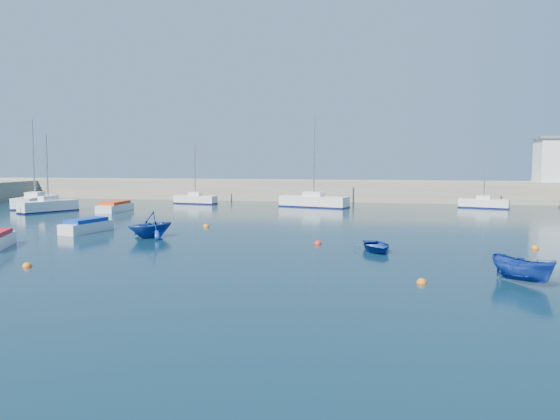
% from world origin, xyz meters
% --- Properties ---
extents(ground, '(220.00, 220.00, 0.00)m').
position_xyz_m(ground, '(0.00, 0.00, 0.00)').
color(ground, black).
rests_on(ground, ground).
extents(back_wall, '(96.00, 4.50, 2.60)m').
position_xyz_m(back_wall, '(0.00, 46.00, 1.30)').
color(back_wall, gray).
rests_on(back_wall, ground).
extents(sailboat_3, '(3.98, 5.81, 7.69)m').
position_xyz_m(sailboat_3, '(-25.53, 25.84, 0.64)').
color(sailboat_3, silver).
rests_on(sailboat_3, ground).
extents(sailboat_4, '(3.37, 7.51, 9.55)m').
position_xyz_m(sailboat_4, '(-30.10, 30.30, 0.67)').
color(sailboat_4, silver).
rests_on(sailboat_4, ground).
extents(sailboat_5, '(5.31, 2.33, 6.88)m').
position_xyz_m(sailboat_5, '(-14.62, 38.39, 0.54)').
color(sailboat_5, silver).
rests_on(sailboat_5, ground).
extents(sailboat_6, '(7.90, 4.27, 9.96)m').
position_xyz_m(sailboat_6, '(-0.26, 36.48, 0.67)').
color(sailboat_6, silver).
rests_on(sailboat_6, ground).
extents(sailboat_7, '(5.31, 2.93, 6.86)m').
position_xyz_m(sailboat_7, '(17.89, 38.53, 0.55)').
color(sailboat_7, silver).
rests_on(sailboat_7, ground).
extents(motorboat_1, '(2.30, 4.32, 1.01)m').
position_xyz_m(motorboat_1, '(-13.69, 12.59, 0.47)').
color(motorboat_1, silver).
rests_on(motorboat_1, ground).
extents(motorboat_2, '(1.80, 4.98, 1.02)m').
position_xyz_m(motorboat_2, '(-19.36, 27.75, 0.48)').
color(motorboat_2, silver).
rests_on(motorboat_2, ground).
extents(dinghy_center, '(2.92, 3.51, 0.63)m').
position_xyz_m(dinghy_center, '(6.87, 8.17, 0.31)').
color(dinghy_center, navy).
rests_on(dinghy_center, ground).
extents(dinghy_left, '(4.23, 4.37, 1.76)m').
position_xyz_m(dinghy_left, '(-8.04, 10.92, 0.88)').
color(dinghy_left, navy).
rests_on(dinghy_left, ground).
extents(dinghy_right, '(2.80, 3.03, 1.16)m').
position_xyz_m(dinghy_right, '(13.08, 1.16, 0.58)').
color(dinghy_right, navy).
rests_on(dinghy_right, ground).
extents(buoy_0, '(0.45, 0.45, 0.45)m').
position_xyz_m(buoy_0, '(-9.80, 0.44, 0.00)').
color(buoy_0, '#D0610A').
rests_on(buoy_0, ground).
extents(buoy_1, '(0.47, 0.47, 0.47)m').
position_xyz_m(buoy_1, '(3.30, 10.23, 0.00)').
color(buoy_1, red).
rests_on(buoy_1, ground).
extents(buoy_2, '(0.45, 0.45, 0.45)m').
position_xyz_m(buoy_2, '(16.04, 10.81, 0.00)').
color(buoy_2, '#D0610A').
rests_on(buoy_2, ground).
extents(buoy_3, '(0.49, 0.49, 0.49)m').
position_xyz_m(buoy_3, '(-6.21, 17.11, 0.00)').
color(buoy_3, '#D0610A').
rests_on(buoy_3, ground).
extents(buoy_5, '(0.43, 0.43, 0.43)m').
position_xyz_m(buoy_5, '(8.88, 0.35, 0.00)').
color(buoy_5, '#D0610A').
rests_on(buoy_5, ground).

